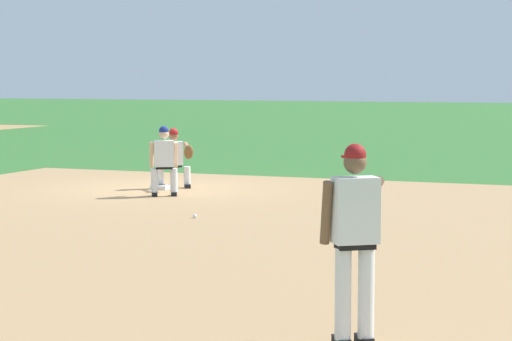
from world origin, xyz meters
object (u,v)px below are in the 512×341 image
object	(u,v)px
pitcher	(355,232)
baserunner	(164,158)
baseball	(195,216)
first_baseman	(175,156)
first_base_bag	(161,187)

from	to	relation	value
pitcher	baserunner	distance (m)	11.89
baseball	pitcher	size ratio (longest dim) A/B	0.04
baseball	first_baseman	xyz separation A→B (m)	(4.09, 2.36, 0.69)
first_base_bag	pitcher	bearing A→B (deg)	-145.72
baseball	baserunner	size ratio (longest dim) A/B	0.05
baserunner	pitcher	bearing A→B (deg)	-145.15
first_base_bag	baseball	world-z (taller)	first_base_bag
baserunner	first_baseman	bearing A→B (deg)	16.92
first_base_bag	pitcher	xyz separation A→B (m)	(-10.92, -7.45, 1.01)
first_base_bag	first_baseman	distance (m)	0.76
first_base_bag	baserunner	xyz separation A→B (m)	(-1.17, -0.66, 0.75)
pitcher	baserunner	xyz separation A→B (m)	(9.75, 6.79, -0.27)
first_baseman	first_base_bag	bearing A→B (deg)	131.13
first_base_bag	baserunner	world-z (taller)	baserunner
baseball	first_baseman	distance (m)	4.77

